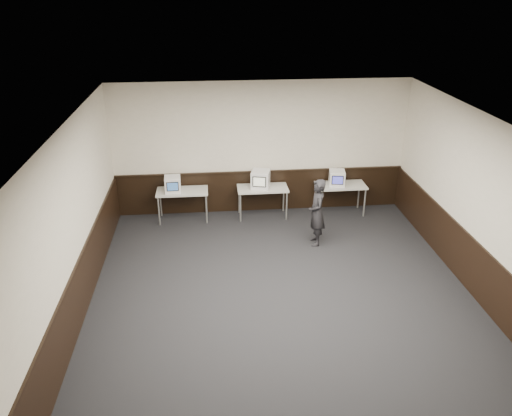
{
  "coord_description": "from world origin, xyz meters",
  "views": [
    {
      "loc": [
        -1.21,
        -7.3,
        5.29
      ],
      "look_at": [
        -0.35,
        1.6,
        1.15
      ],
      "focal_mm": 35.0,
      "sensor_mm": 36.0,
      "label": 1
    }
  ],
  "objects_px": {
    "emac_center": "(261,179)",
    "person": "(317,212)",
    "emac_left": "(173,184)",
    "emac_right": "(337,178)",
    "desk_center": "(263,190)",
    "desk_right": "(341,187)",
    "desk_left": "(182,193)"
  },
  "relations": [
    {
      "from": "desk_left",
      "to": "desk_center",
      "type": "xyz_separation_m",
      "value": [
        1.9,
        0.0,
        0.0
      ]
    },
    {
      "from": "emac_right",
      "to": "person",
      "type": "bearing_deg",
      "value": -108.99
    },
    {
      "from": "desk_right",
      "to": "emac_center",
      "type": "xyz_separation_m",
      "value": [
        -1.95,
        0.01,
        0.28
      ]
    },
    {
      "from": "desk_left",
      "to": "emac_center",
      "type": "xyz_separation_m",
      "value": [
        1.85,
        0.01,
        0.28
      ]
    },
    {
      "from": "desk_center",
      "to": "person",
      "type": "distance_m",
      "value": 1.78
    },
    {
      "from": "desk_right",
      "to": "emac_center",
      "type": "distance_m",
      "value": 1.97
    },
    {
      "from": "emac_center",
      "to": "person",
      "type": "xyz_separation_m",
      "value": [
        1.05,
        -1.49,
        -0.22
      ]
    },
    {
      "from": "desk_left",
      "to": "emac_left",
      "type": "xyz_separation_m",
      "value": [
        -0.2,
        -0.04,
        0.25
      ]
    },
    {
      "from": "desk_right",
      "to": "emac_center",
      "type": "bearing_deg",
      "value": 179.62
    },
    {
      "from": "desk_center",
      "to": "emac_left",
      "type": "relative_size",
      "value": 2.92
    },
    {
      "from": "desk_center",
      "to": "emac_left",
      "type": "height_order",
      "value": "emac_left"
    },
    {
      "from": "desk_left",
      "to": "desk_center",
      "type": "height_order",
      "value": "same"
    },
    {
      "from": "emac_left",
      "to": "person",
      "type": "height_order",
      "value": "person"
    },
    {
      "from": "desk_left",
      "to": "person",
      "type": "bearing_deg",
      "value": -26.95
    },
    {
      "from": "desk_center",
      "to": "person",
      "type": "height_order",
      "value": "person"
    },
    {
      "from": "emac_left",
      "to": "emac_center",
      "type": "xyz_separation_m",
      "value": [
        2.06,
        0.05,
        0.03
      ]
    },
    {
      "from": "emac_center",
      "to": "person",
      "type": "bearing_deg",
      "value": -41.07
    },
    {
      "from": "desk_right",
      "to": "emac_left",
      "type": "bearing_deg",
      "value": -179.46
    },
    {
      "from": "emac_center",
      "to": "emac_right",
      "type": "relative_size",
      "value": 1.2
    },
    {
      "from": "desk_right",
      "to": "desk_left",
      "type": "bearing_deg",
      "value": 180.0
    },
    {
      "from": "desk_center",
      "to": "desk_right",
      "type": "distance_m",
      "value": 1.9
    },
    {
      "from": "desk_center",
      "to": "desk_right",
      "type": "bearing_deg",
      "value": 0.0
    },
    {
      "from": "desk_center",
      "to": "emac_right",
      "type": "height_order",
      "value": "emac_right"
    },
    {
      "from": "desk_left",
      "to": "emac_right",
      "type": "height_order",
      "value": "emac_right"
    },
    {
      "from": "emac_center",
      "to": "desk_left",
      "type": "bearing_deg",
      "value": -165.88
    },
    {
      "from": "emac_left",
      "to": "emac_right",
      "type": "relative_size",
      "value": 0.93
    },
    {
      "from": "emac_left",
      "to": "person",
      "type": "distance_m",
      "value": 3.43
    },
    {
      "from": "desk_center",
      "to": "desk_left",
      "type": "bearing_deg",
      "value": 180.0
    },
    {
      "from": "emac_center",
      "to": "desk_right",
      "type": "bearing_deg",
      "value": 13.33
    },
    {
      "from": "emac_right",
      "to": "person",
      "type": "distance_m",
      "value": 1.67
    },
    {
      "from": "desk_left",
      "to": "emac_right",
      "type": "xyz_separation_m",
      "value": [
        3.69,
        -0.02,
        0.25
      ]
    },
    {
      "from": "desk_right",
      "to": "desk_center",
      "type": "bearing_deg",
      "value": 180.0
    }
  ]
}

